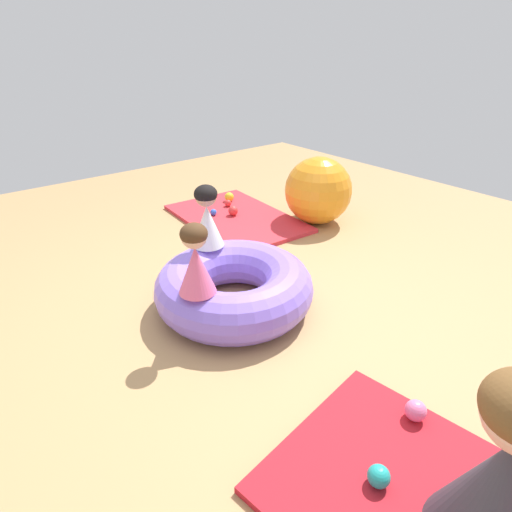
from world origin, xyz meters
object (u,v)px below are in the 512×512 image
child_in_pink (196,260)px  play_ball_yellow (229,197)px  play_ball_pink (416,411)px  exercise_ball_large (318,191)px  adult_seated (503,471)px  play_ball_red_second (228,203)px  play_ball_blue (213,212)px  child_in_white (207,217)px  play_ball_teal (379,476)px  inflatable_cushion (234,287)px  play_ball_red (233,211)px

child_in_pink → play_ball_yellow: child_in_pink is taller
play_ball_pink → exercise_ball_large: size_ratio=0.16×
adult_seated → play_ball_red_second: 3.82m
child_in_pink → play_ball_blue: bearing=172.4°
child_in_white → play_ball_blue: size_ratio=6.79×
play_ball_teal → child_in_pink: bearing=-179.3°
inflatable_cushion → child_in_white: (-0.39, 0.05, 0.40)m
play_ball_pink → play_ball_blue: 3.04m
play_ball_teal → exercise_ball_large: size_ratio=0.14×
child_in_pink → play_ball_red: child_in_pink is taller
play_ball_teal → play_ball_blue: bearing=158.7°
child_in_pink → play_ball_pink: (1.29, 0.45, -0.47)m
adult_seated → exercise_ball_large: 3.27m
play_ball_red → inflatable_cushion: bearing=-35.8°
play_ball_yellow → play_ball_pink: 3.40m
inflatable_cushion → play_ball_yellow: (-1.78, 1.23, -0.08)m
adult_seated → play_ball_blue: 3.61m
play_ball_yellow → play_ball_blue: size_ratio=1.52×
inflatable_cushion → exercise_ball_large: (-0.77, 1.64, 0.17)m
adult_seated → play_ball_pink: 0.67m
play_ball_red → play_ball_yellow: (-0.39, 0.23, 0.00)m
child_in_pink → adult_seated: size_ratio=0.57×
adult_seated → play_ball_blue: (-3.43, 1.07, -0.35)m
play_ball_red_second → exercise_ball_large: size_ratio=0.11×
child_in_pink → play_ball_blue: size_ratio=6.58×
play_ball_red → play_ball_blue: size_ratio=1.49×
play_ball_yellow → exercise_ball_large: 1.12m
inflatable_cushion → play_ball_red: size_ratio=10.83×
adult_seated → play_ball_red_second: size_ratio=10.50×
play_ball_teal → play_ball_pink: bearing=103.5°
child_in_white → play_ball_red_second: size_ratio=6.22×
play_ball_yellow → play_ball_pink: size_ratio=0.98×
child_in_white → adult_seated: (2.30, -0.29, -0.15)m
play_ball_red → play_ball_red_second: 0.28m
inflatable_cushion → play_ball_yellow: inflatable_cushion is taller
inflatable_cushion → play_ball_red: 1.71m
play_ball_yellow → play_ball_blue: (0.25, -0.39, -0.02)m
play_ball_red → play_ball_red_second: size_ratio=1.37×
adult_seated → play_ball_pink: bearing=88.6°
play_ball_yellow → inflatable_cushion: bearing=-34.6°
play_ball_red → play_ball_blue: play_ball_red is taller
play_ball_red → play_ball_yellow: play_ball_yellow is taller
child_in_white → play_ball_teal: size_ratio=4.79×
child_in_white → play_ball_red_second: child_in_white is taller
inflatable_cushion → play_ball_pink: size_ratio=10.39×
play_ball_red → exercise_ball_large: exercise_ball_large is taller
inflatable_cushion → child_in_white: child_in_white is taller
child_in_pink → adult_seated: (1.78, 0.13, -0.14)m
child_in_pink → play_ball_yellow: 2.53m
inflatable_cushion → play_ball_red: inflatable_cushion is taller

